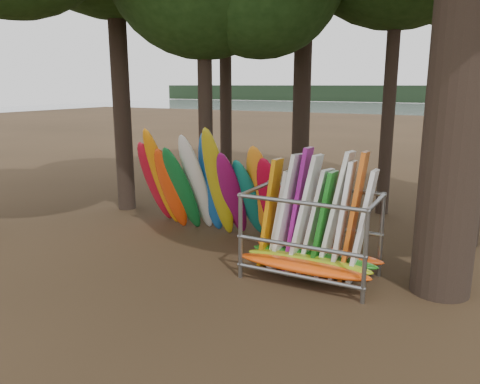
% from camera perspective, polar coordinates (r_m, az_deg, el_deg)
% --- Properties ---
extents(ground, '(120.00, 120.00, 0.00)m').
position_cam_1_polar(ground, '(11.47, -4.21, -8.25)').
color(ground, '#47331E').
rests_on(ground, ground).
extents(lake, '(160.00, 160.00, 0.00)m').
position_cam_1_polar(lake, '(69.41, 23.26, 8.49)').
color(lake, gray).
rests_on(lake, ground).
extents(far_shore, '(160.00, 4.00, 4.00)m').
position_cam_1_polar(far_shore, '(119.21, 25.48, 10.69)').
color(far_shore, black).
rests_on(far_shore, ground).
extents(kayak_row, '(4.68, 2.01, 3.24)m').
position_cam_1_polar(kayak_row, '(12.94, -3.79, 0.42)').
color(kayak_row, red).
rests_on(kayak_row, ground).
extents(storage_rack, '(3.01, 1.53, 2.84)m').
position_cam_1_polar(storage_rack, '(10.31, 8.71, -5.37)').
color(storage_rack, gray).
rests_on(storage_rack, ground).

